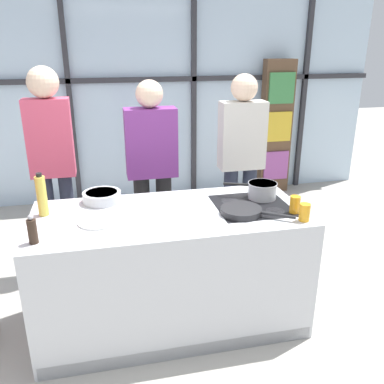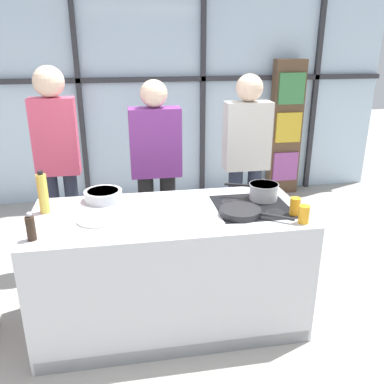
% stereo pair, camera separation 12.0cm
% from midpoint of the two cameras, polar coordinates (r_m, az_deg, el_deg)
% --- Properties ---
extents(ground_plane, '(18.00, 18.00, 0.00)m').
position_cam_midpoint_polar(ground_plane, '(3.24, -3.94, -17.37)').
color(ground_plane, '#ADA89E').
extents(back_window_wall, '(6.40, 0.10, 2.80)m').
position_cam_midpoint_polar(back_window_wall, '(5.28, -8.93, 13.87)').
color(back_window_wall, silver).
rests_on(back_window_wall, ground_plane).
extents(bookshelf, '(0.41, 0.19, 1.78)m').
position_cam_midpoint_polar(bookshelf, '(5.63, 11.11, 8.81)').
color(bookshelf, brown).
rests_on(bookshelf, ground_plane).
extents(demo_island, '(1.87, 0.84, 0.88)m').
position_cam_midpoint_polar(demo_island, '(2.99, -4.11, -10.70)').
color(demo_island, silver).
rests_on(demo_island, ground_plane).
extents(spectator_far_left, '(0.37, 0.25, 1.81)m').
position_cam_midpoint_polar(spectator_far_left, '(3.65, -19.97, 4.82)').
color(spectator_far_left, '#232838').
rests_on(spectator_far_left, ground_plane).
extents(spectator_center_left, '(0.45, 0.24, 1.69)m').
position_cam_midpoint_polar(spectator_center_left, '(3.66, -6.60, 3.96)').
color(spectator_center_left, black).
rests_on(spectator_center_left, ground_plane).
extents(spectator_center_right, '(0.42, 0.24, 1.72)m').
position_cam_midpoint_polar(spectator_center_right, '(3.83, 6.05, 5.26)').
color(spectator_center_right, '#232838').
rests_on(spectator_center_right, ground_plane).
extents(frying_pan, '(0.45, 0.36, 0.04)m').
position_cam_midpoint_polar(frying_pan, '(2.77, 5.81, -2.64)').
color(frying_pan, '#232326').
rests_on(frying_pan, demo_island).
extents(saucepan, '(0.38, 0.23, 0.12)m').
position_cam_midpoint_polar(saucepan, '(3.05, 8.68, 0.28)').
color(saucepan, silver).
rests_on(saucepan, demo_island).
extents(white_plate, '(0.27, 0.27, 0.01)m').
position_cam_midpoint_polar(white_plate, '(2.72, -14.24, -3.99)').
color(white_plate, white).
rests_on(white_plate, demo_island).
extents(mixing_bowl, '(0.28, 0.28, 0.08)m').
position_cam_midpoint_polar(mixing_bowl, '(3.04, -13.64, -0.62)').
color(mixing_bowl, silver).
rests_on(mixing_bowl, demo_island).
extents(oil_bottle, '(0.07, 0.07, 0.30)m').
position_cam_midpoint_polar(oil_bottle, '(2.89, -21.46, -0.48)').
color(oil_bottle, '#E0CC4C').
rests_on(oil_bottle, demo_island).
extents(pepper_grinder, '(0.05, 0.05, 0.18)m').
position_cam_midpoint_polar(pepper_grinder, '(2.54, -22.77, -5.02)').
color(pepper_grinder, '#332319').
rests_on(pepper_grinder, demo_island).
extents(juice_glass_near, '(0.07, 0.07, 0.12)m').
position_cam_midpoint_polar(juice_glass_near, '(2.72, 14.31, -2.79)').
color(juice_glass_near, orange).
rests_on(juice_glass_near, demo_island).
extents(juice_glass_far, '(0.07, 0.07, 0.12)m').
position_cam_midpoint_polar(juice_glass_far, '(2.84, 13.08, -1.72)').
color(juice_glass_far, orange).
rests_on(juice_glass_far, demo_island).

